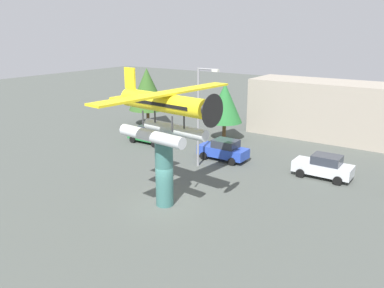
% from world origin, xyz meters
% --- Properties ---
extents(ground_plane, '(140.00, 140.00, 0.00)m').
position_xyz_m(ground_plane, '(0.00, 0.00, 0.00)').
color(ground_plane, '#4C514C').
extents(display_pedestal, '(1.10, 1.10, 4.32)m').
position_xyz_m(display_pedestal, '(0.00, 0.00, 2.16)').
color(display_pedestal, '#386B66').
rests_on(display_pedestal, ground).
extents(floatplane_monument, '(7.02, 10.46, 4.00)m').
position_xyz_m(floatplane_monument, '(0.13, -0.01, 5.99)').
color(floatplane_monument, silver).
rests_on(floatplane_monument, display_pedestal).
extents(car_near_green, '(4.20, 2.02, 1.76)m').
position_xyz_m(car_near_green, '(-9.83, 10.09, 0.88)').
color(car_near_green, '#237A38').
rests_on(car_near_green, ground).
extents(car_mid_blue, '(4.20, 2.02, 1.76)m').
position_xyz_m(car_mid_blue, '(-1.40, 9.71, 0.88)').
color(car_mid_blue, '#2847B7').
rests_on(car_mid_blue, ground).
extents(car_far_silver, '(4.20, 2.02, 1.76)m').
position_xyz_m(car_far_silver, '(6.76, 10.28, 0.88)').
color(car_far_silver, silver).
rests_on(car_far_silver, ground).
extents(streetlight_primary, '(1.84, 0.28, 7.84)m').
position_xyz_m(streetlight_primary, '(-2.13, 7.24, 4.55)').
color(streetlight_primary, gray).
rests_on(streetlight_primary, ground).
extents(storefront_building, '(15.42, 5.48, 5.64)m').
position_xyz_m(storefront_building, '(3.60, 22.00, 2.82)').
color(storefront_building, '#9E9384').
rests_on(storefront_building, ground).
extents(tree_west, '(4.20, 4.20, 6.49)m').
position_xyz_m(tree_west, '(-14.79, 15.62, 4.15)').
color(tree_west, brown).
rests_on(tree_west, ground).
extents(tree_east, '(3.45, 3.45, 5.64)m').
position_xyz_m(tree_east, '(-4.49, 15.16, 3.71)').
color(tree_east, brown).
rests_on(tree_east, ground).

